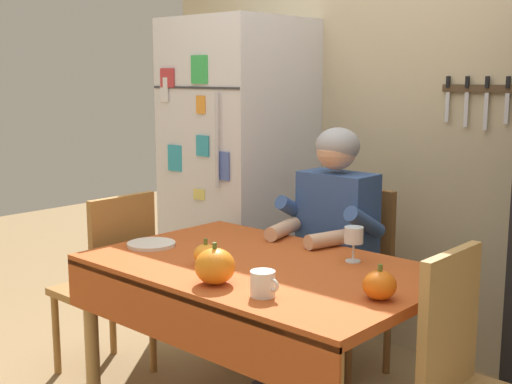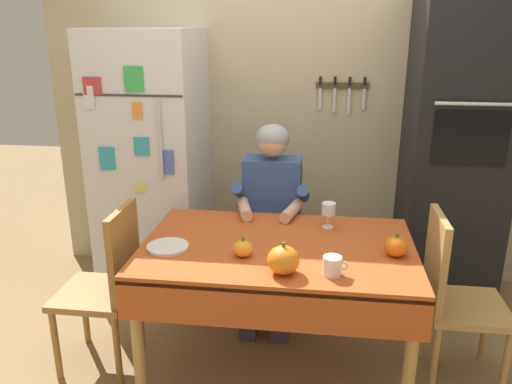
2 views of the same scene
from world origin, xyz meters
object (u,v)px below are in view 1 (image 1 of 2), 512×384
seated_person (329,235)px  serving_tray (151,244)px  pumpkin_small (380,285)px  chair_behind_person (350,273)px  refrigerator (239,177)px  pumpkin_medium (215,266)px  wine_glass (354,237)px  chair_right_side (476,383)px  dining_table (258,285)px  pumpkin_large (206,254)px  coffee_mug (263,284)px  chair_left_side (112,278)px

seated_person → serving_tray: bearing=-123.0°
pumpkin_small → chair_behind_person: bearing=129.4°
chair_behind_person → serving_tray: (-0.45, -0.89, 0.24)m
refrigerator → pumpkin_medium: (1.00, -1.17, -0.09)m
refrigerator → serving_tray: (0.40, -0.98, -0.15)m
seated_person → pumpkin_medium: bearing=-80.6°
wine_glass → pumpkin_medium: 0.62m
chair_right_side → dining_table: bearing=-177.0°
chair_right_side → pumpkin_large: chair_right_side is taller
chair_right_side → coffee_mug: size_ratio=8.15×
pumpkin_medium → dining_table: bearing=100.2°
pumpkin_medium → pumpkin_large: bearing=143.9°
seated_person → pumpkin_small: size_ratio=10.21×
wine_glass → pumpkin_small: (0.33, -0.33, -0.05)m
wine_glass → dining_table: bearing=-131.5°
refrigerator → serving_tray: bearing=-67.9°
chair_left_side → serving_tray: (0.35, -0.03, 0.24)m
pumpkin_large → serving_tray: bearing=174.2°
chair_left_side → pumpkin_medium: chair_left_side is taller
dining_table → chair_left_side: bearing=-175.8°
pumpkin_large → serving_tray: pumpkin_large is taller
dining_table → chair_behind_person: bearing=96.9°
seated_person → pumpkin_small: (0.68, -0.64, 0.05)m
dining_table → pumpkin_small: pumpkin_small is taller
chair_behind_person → chair_left_side: size_ratio=1.00×
refrigerator → chair_behind_person: size_ratio=1.94×
dining_table → pumpkin_small: bearing=-3.5°
coffee_mug → seated_person: bearing=112.8°
refrigerator → chair_right_side: 2.07m
chair_behind_person → pumpkin_large: chair_behind_person is taller
chair_behind_person → chair_right_side: 1.24m
chair_behind_person → chair_left_side: 1.18m
refrigerator → pumpkin_small: bearing=-30.9°
dining_table → chair_behind_person: 0.81m
chair_left_side → pumpkin_large: (0.74, -0.07, 0.27)m
refrigerator → chair_behind_person: (0.85, -0.09, -0.39)m
wine_glass → chair_behind_person: bearing=125.1°
refrigerator → coffee_mug: bearing=-43.5°
chair_behind_person → serving_tray: bearing=-117.1°
chair_left_side → serving_tray: size_ratio=4.36×
wine_glass → pumpkin_small: 0.47m
pumpkin_medium → serving_tray: 0.64m
coffee_mug → chair_left_side: bearing=169.8°
pumpkin_large → coffee_mug: bearing=-18.0°
pumpkin_medium → serving_tray: bearing=162.3°
refrigerator → chair_right_side: size_ratio=1.94×
chair_right_side → pumpkin_small: chair_right_side is taller
pumpkin_large → chair_right_side: bearing=9.9°
chair_left_side → coffee_mug: 1.22m
pumpkin_medium → chair_behind_person: bearing=97.8°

